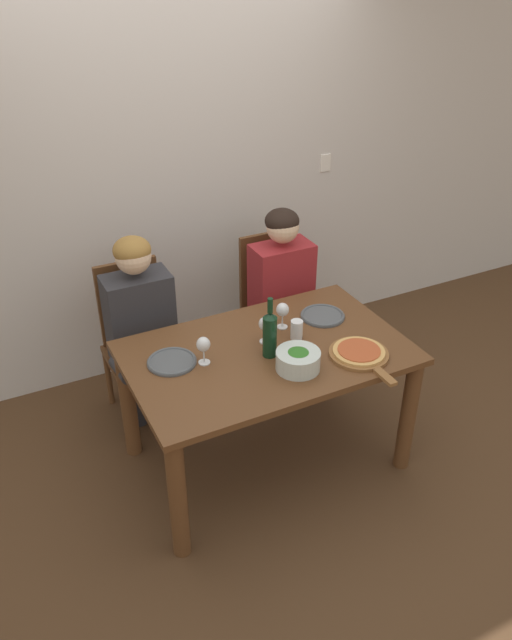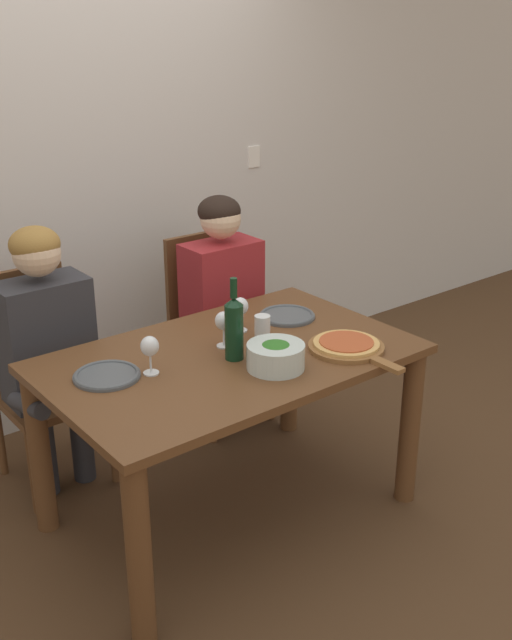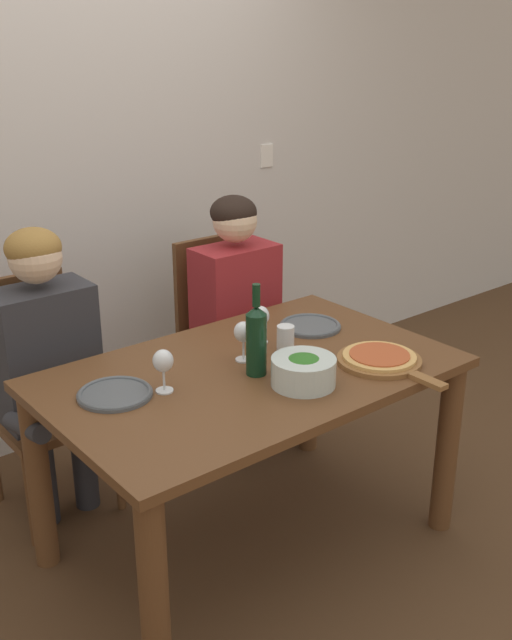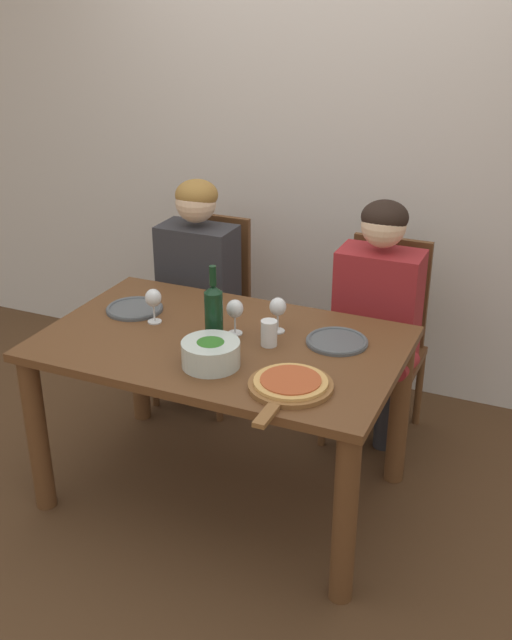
% 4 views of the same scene
% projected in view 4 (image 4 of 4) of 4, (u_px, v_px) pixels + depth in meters
% --- Properties ---
extents(ground_plane, '(40.00, 40.00, 0.00)m').
position_uv_depth(ground_plane, '(225.00, 491.00, 3.34)').
color(ground_plane, '#4C331E').
extents(back_wall, '(10.00, 0.06, 2.70)m').
position_uv_depth(back_wall, '(327.00, 136.00, 3.83)').
color(back_wall, silver).
rests_on(back_wall, ground).
extents(dining_table, '(1.45, 0.91, 0.75)m').
position_uv_depth(dining_table, '(222.00, 369.00, 3.08)').
color(dining_table, brown).
rests_on(dining_table, ground).
extents(chair_left, '(0.42, 0.42, 0.97)m').
position_uv_depth(chair_left, '(209.00, 306.00, 3.96)').
color(chair_left, brown).
rests_on(chair_left, ground).
extents(chair_right, '(0.42, 0.42, 0.97)m').
position_uv_depth(chair_right, '(381.00, 336.00, 3.62)').
color(chair_right, brown).
rests_on(chair_right, ground).
extents(person_woman, '(0.47, 0.51, 1.20)m').
position_uv_depth(person_woman, '(197.00, 275.00, 3.77)').
color(person_woman, '#28282D').
rests_on(person_woman, ground).
extents(person_man, '(0.47, 0.51, 1.20)m').
position_uv_depth(person_man, '(377.00, 304.00, 3.43)').
color(person_man, '#28282D').
rests_on(person_man, ground).
extents(wine_bottle, '(0.07, 0.07, 0.33)m').
position_uv_depth(wine_bottle, '(214.00, 313.00, 2.94)').
color(wine_bottle, black).
rests_on(wine_bottle, dining_table).
extents(broccoli_bowl, '(0.22, 0.22, 0.11)m').
position_uv_depth(broccoli_bowl, '(211.00, 353.00, 2.80)').
color(broccoli_bowl, silver).
rests_on(broccoli_bowl, dining_table).
extents(dinner_plate_left, '(0.25, 0.25, 0.02)m').
position_uv_depth(dinner_plate_left, '(135.00, 308.00, 3.29)').
color(dinner_plate_left, '#4C5156').
rests_on(dinner_plate_left, dining_table).
extents(dinner_plate_right, '(0.25, 0.25, 0.02)m').
position_uv_depth(dinner_plate_right, '(337.00, 341.00, 2.99)').
color(dinner_plate_right, '#4C5156').
rests_on(dinner_plate_right, dining_table).
extents(pizza_on_board, '(0.31, 0.45, 0.04)m').
position_uv_depth(pizza_on_board, '(290.00, 385.00, 2.66)').
color(pizza_on_board, brown).
rests_on(pizza_on_board, dining_table).
extents(wine_glass_left, '(0.07, 0.07, 0.15)m').
position_uv_depth(wine_glass_left, '(153.00, 300.00, 3.14)').
color(wine_glass_left, silver).
rests_on(wine_glass_left, dining_table).
extents(wine_glass_right, '(0.07, 0.07, 0.15)m').
position_uv_depth(wine_glass_right, '(278.00, 308.00, 3.05)').
color(wine_glass_right, silver).
rests_on(wine_glass_right, dining_table).
extents(wine_glass_centre, '(0.07, 0.07, 0.15)m').
position_uv_depth(wine_glass_centre, '(235.00, 310.00, 3.03)').
color(wine_glass_centre, silver).
rests_on(wine_glass_centre, dining_table).
extents(water_tumbler, '(0.07, 0.07, 0.11)m').
position_uv_depth(water_tumbler, '(269.00, 333.00, 2.96)').
color(water_tumbler, silver).
rests_on(water_tumbler, dining_table).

